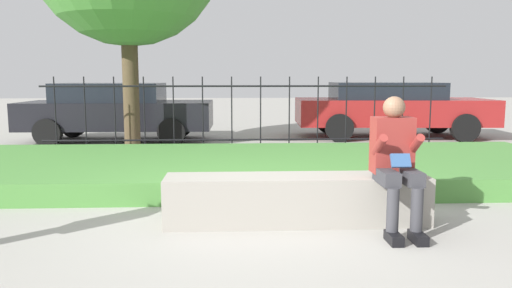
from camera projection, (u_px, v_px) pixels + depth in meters
The scene contains 7 objects.
ground_plane at pixel (259, 224), 5.03m from camera, with size 60.00×60.00×0.00m, color #9E9B93.
stone_bench at pixel (296, 202), 5.02m from camera, with size 2.63×0.50×0.49m.
person_seated_reader at pixel (396, 158), 4.72m from camera, with size 0.42×0.73×1.29m.
grass_berm at pixel (250, 168), 7.36m from camera, with size 9.55×3.34×0.28m.
iron_fence at pixel (246, 114), 9.32m from camera, with size 7.55×0.03×1.47m.
car_parked_right at pixel (391, 107), 12.13m from camera, with size 4.69×2.17×1.33m.
car_parked_left at pixel (117, 110), 11.39m from camera, with size 4.26×1.89×1.33m.
Camera 1 is at (-0.26, -4.87, 1.47)m, focal length 35.00 mm.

